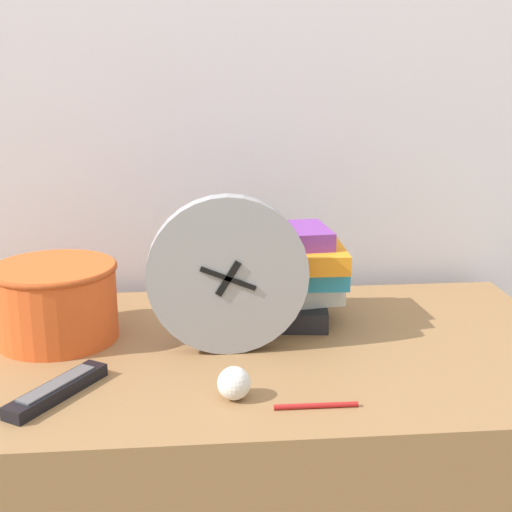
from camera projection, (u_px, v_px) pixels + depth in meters
name	position (u px, v px, depth m)	size (l,w,h in m)	color
wall_back	(204.00, 81.00, 1.52)	(6.00, 0.04, 2.40)	silver
desk_clock	(228.00, 276.00, 1.21)	(0.28, 0.04, 0.28)	#99999E
book_stack	(282.00, 273.00, 1.37)	(0.26, 0.20, 0.19)	#232328
basket	(56.00, 299.00, 1.28)	(0.23, 0.23, 0.14)	#E05623
tv_remote	(57.00, 390.00, 1.08)	(0.14, 0.18, 0.02)	black
crumpled_paper_ball	(234.00, 383.00, 1.07)	(0.05, 0.05, 0.05)	white
pen	(316.00, 406.00, 1.05)	(0.13, 0.01, 0.01)	#B21E1E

